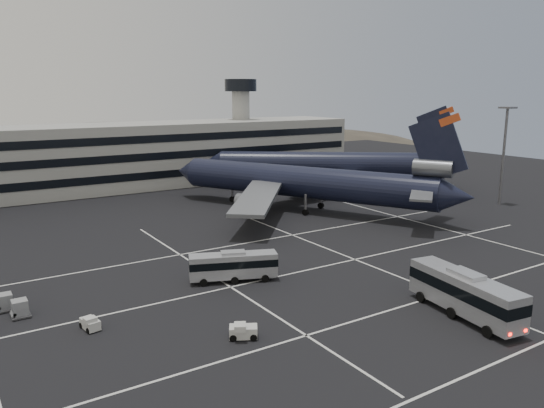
{
  "coord_description": "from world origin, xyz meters",
  "views": [
    {
      "loc": [
        -31.88,
        -44.69,
        21.08
      ],
      "look_at": [
        8.82,
        18.66,
        5.0
      ],
      "focal_mm": 35.0,
      "sensor_mm": 36.0,
      "label": 1
    }
  ],
  "objects_px": {
    "bus_far": "(233,265)",
    "bus_near": "(465,292)",
    "tug_a": "(91,323)",
    "trijet_main": "(306,182)"
  },
  "relations": [
    {
      "from": "bus_far",
      "to": "bus_near",
      "type": "bearing_deg",
      "value": -124.03
    },
    {
      "from": "tug_a",
      "to": "bus_near",
      "type": "bearing_deg",
      "value": -37.92
    },
    {
      "from": "bus_far",
      "to": "trijet_main",
      "type": "bearing_deg",
      "value": -27.33
    },
    {
      "from": "trijet_main",
      "to": "bus_near",
      "type": "distance_m",
      "value": 47.17
    },
    {
      "from": "bus_near",
      "to": "bus_far",
      "type": "xyz_separation_m",
      "value": [
        -13.88,
        20.3,
        -0.52
      ]
    },
    {
      "from": "bus_near",
      "to": "bus_far",
      "type": "distance_m",
      "value": 24.6
    },
    {
      "from": "bus_near",
      "to": "tug_a",
      "type": "distance_m",
      "value": 34.84
    },
    {
      "from": "trijet_main",
      "to": "bus_near",
      "type": "bearing_deg",
      "value": -135.2
    },
    {
      "from": "bus_far",
      "to": "tug_a",
      "type": "distance_m",
      "value": 17.41
    },
    {
      "from": "tug_a",
      "to": "bus_far",
      "type": "bearing_deg",
      "value": 3.43
    }
  ]
}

